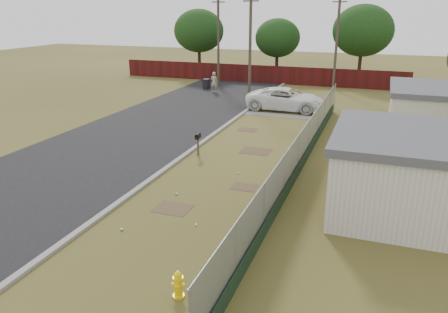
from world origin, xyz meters
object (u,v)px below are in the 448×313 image
at_px(pedestrian, 214,82).
at_px(trash_bin, 206,84).
at_px(mailbox, 198,138).
at_px(fire_hydrant, 178,285).
at_px(pickup_truck, 287,99).

height_order(pedestrian, trash_bin, pedestrian).
relative_size(mailbox, trash_bin, 1.28).
distance_m(fire_hydrant, pickup_truck, 23.49).
distance_m(fire_hydrant, trash_bin, 31.82).
height_order(mailbox, pickup_truck, pickup_truck).
bearing_deg(pickup_truck, fire_hydrant, -174.94).
relative_size(fire_hydrant, trash_bin, 0.86).
bearing_deg(mailbox, pedestrian, 108.39).
height_order(mailbox, trash_bin, mailbox).
xyz_separation_m(fire_hydrant, pickup_truck, (-2.08, 23.39, 0.46)).
relative_size(pickup_truck, trash_bin, 6.39).
xyz_separation_m(mailbox, trash_bin, (-7.05, 18.61, -0.47)).
relative_size(pedestrian, trash_bin, 1.99).
bearing_deg(mailbox, trash_bin, 110.76).
bearing_deg(fire_hydrant, pickup_truck, 95.08).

